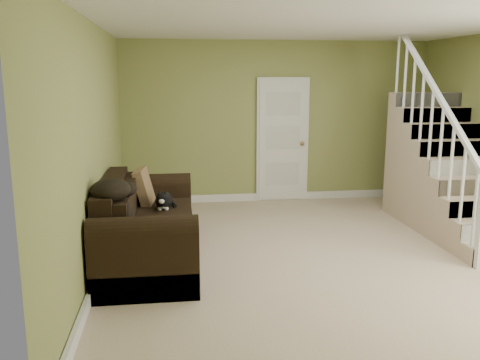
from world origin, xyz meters
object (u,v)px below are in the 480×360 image
object	(u,v)px
cat	(164,200)
banana	(167,222)
side_table	(135,212)
sofa	(145,230)

from	to	relation	value
cat	banana	size ratio (longest dim) A/B	2.53
side_table	banana	bearing A→B (deg)	-72.45
sofa	side_table	bearing A→B (deg)	99.74
sofa	cat	bearing A→B (deg)	58.20
cat	banana	xyz separation A→B (m)	(0.04, -0.69, -0.07)
sofa	side_table	size ratio (longest dim) A/B	2.96
sofa	cat	distance (m)	0.48
sofa	side_table	xyz separation A→B (m)	(-0.18, 1.04, -0.06)
sofa	side_table	world-z (taller)	sofa
sofa	banana	xyz separation A→B (m)	(0.26, -0.34, 0.18)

